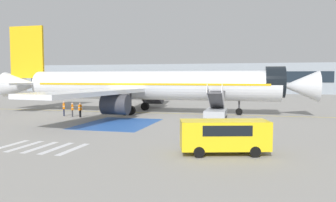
{
  "coord_description": "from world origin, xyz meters",
  "views": [
    {
      "loc": [
        10.95,
        -40.58,
        4.55
      ],
      "look_at": [
        0.86,
        -1.59,
        1.67
      ],
      "focal_mm": 35.0,
      "sensor_mm": 36.0,
      "label": 1
    }
  ],
  "objects": [
    {
      "name": "apron_walkway_bar_1",
      "position": [
        -3.63,
        -22.21,
        0.0
      ],
      "size": [
        0.44,
        3.6,
        0.01
      ],
      "primitive_type": "cube",
      "color": "silver",
      "rests_on": "ground_plane"
    },
    {
      "name": "boarding_stairs_forward",
      "position": [
        7.09,
        -4.59,
        0.97
      ],
      "size": [
        2.3,
        5.27,
        3.87
      ],
      "rotation": [
        0.0,
        0.0,
        0.02
      ],
      "color": "#ADB2BA",
      "rests_on": "ground_plane"
    },
    {
      "name": "terminal_building",
      "position": [
        -14.93,
        61.71,
        4.33
      ],
      "size": [
        98.04,
        12.1,
        8.66
      ],
      "color": "#89939E",
      "rests_on": "ground_plane"
    },
    {
      "name": "ground_crew_2",
      "position": [
        -8.18,
        -6.93,
        0.95
      ],
      "size": [
        0.29,
        0.46,
        1.66
      ],
      "rotation": [
        0.0,
        0.0,
        4.58
      ],
      "color": "black",
      "rests_on": "ground_plane"
    },
    {
      "name": "airliner",
      "position": [
        -2.6,
        -0.4,
        3.54
      ],
      "size": [
        41.78,
        36.34,
        11.72
      ],
      "rotation": [
        0.0,
        0.0,
        -1.55
      ],
      "color": "silver",
      "rests_on": "ground_plane"
    },
    {
      "name": "ground_crew_1",
      "position": [
        -9.27,
        -6.78,
        0.94
      ],
      "size": [
        0.43,
        0.48,
        1.64
      ],
      "rotation": [
        0.0,
        0.0,
        2.17
      ],
      "color": "#2D2D33",
      "rests_on": "ground_plane"
    },
    {
      "name": "fuel_tanker",
      "position": [
        -8.4,
        23.49,
        1.85
      ],
      "size": [
        3.78,
        8.98,
        3.64
      ],
      "rotation": [
        0.0,
        0.0,
        -0.16
      ],
      "color": "#38383D",
      "rests_on": "ground_plane"
    },
    {
      "name": "service_van_0",
      "position": [
        9.36,
        -21.08,
        1.22
      ],
      "size": [
        5.52,
        3.31,
        2.02
      ],
      "rotation": [
        0.0,
        0.0,
        1.85
      ],
      "color": "yellow",
      "rests_on": "ground_plane"
    },
    {
      "name": "ground_crew_3",
      "position": [
        -3.95,
        -3.92,
        1.0
      ],
      "size": [
        0.46,
        0.3,
        1.73
      ],
      "rotation": [
        0.0,
        0.0,
        6.1
      ],
      "color": "black",
      "rests_on": "ground_plane"
    },
    {
      "name": "apron_walkway_bar_4",
      "position": [
        -0.03,
        -22.21,
        0.0
      ],
      "size": [
        0.44,
        3.6,
        0.01
      ],
      "primitive_type": "cube",
      "color": "silver",
      "rests_on": "ground_plane"
    },
    {
      "name": "apron_walkway_bar_2",
      "position": [
        -2.43,
        -22.21,
        0.0
      ],
      "size": [
        0.44,
        3.6,
        0.01
      ],
      "primitive_type": "cube",
      "color": "silver",
      "rests_on": "ground_plane"
    },
    {
      "name": "apron_walkway_bar_3",
      "position": [
        -1.23,
        -22.21,
        0.0
      ],
      "size": [
        0.44,
        3.6,
        0.01
      ],
      "primitive_type": "cube",
      "color": "silver",
      "rests_on": "ground_plane"
    },
    {
      "name": "ground_crew_0",
      "position": [
        -10.67,
        -6.32,
        1.0
      ],
      "size": [
        0.39,
        0.49,
        1.74
      ],
      "rotation": [
        0.0,
        0.0,
        5.16
      ],
      "color": "#191E38",
      "rests_on": "ground_plane"
    },
    {
      "name": "apron_stand_patch_blue",
      "position": [
        -1.83,
        -10.72,
        0.0
      ],
      "size": [
        6.7,
        9.14,
        0.01
      ],
      "primitive_type": "cube",
      "color": "#2856A8",
      "rests_on": "ground_plane"
    },
    {
      "name": "ground_plane",
      "position": [
        0.0,
        0.0,
        0.0
      ],
      "size": [
        600.0,
        600.0,
        0.0
      ],
      "primitive_type": "plane",
      "color": "gray"
    },
    {
      "name": "apron_walkway_bar_0",
      "position": [
        -4.83,
        -22.21,
        0.0
      ],
      "size": [
        0.44,
        3.6,
        0.01
      ],
      "primitive_type": "cube",
      "color": "silver",
      "rests_on": "ground_plane"
    },
    {
      "name": "apron_leadline_yellow",
      "position": [
        -1.83,
        -0.38,
        0.0
      ],
      "size": [
        76.12,
        1.75,
        0.01
      ],
      "primitive_type": "cube",
      "rotation": [
        0.0,
        0.0,
        -1.55
      ],
      "color": "gold",
      "rests_on": "ground_plane"
    }
  ]
}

